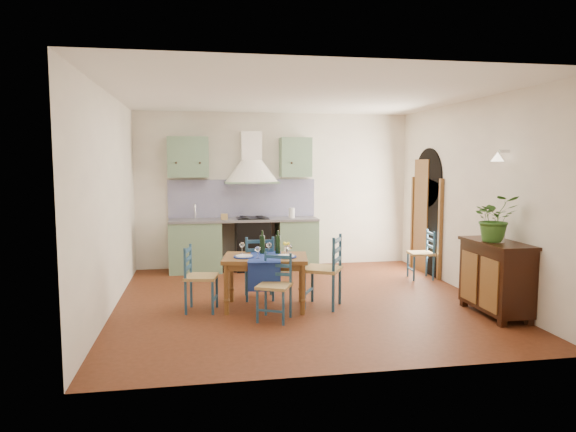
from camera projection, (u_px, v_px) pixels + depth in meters
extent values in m
plane|color=#421E0E|center=(301.00, 301.00, 7.11)|extent=(5.00, 5.00, 0.00)
cube|color=beige|center=(275.00, 190.00, 9.42)|extent=(5.00, 0.04, 2.80)
cube|color=slate|center=(196.00, 247.00, 8.97)|extent=(0.90, 0.60, 0.88)
cube|color=slate|center=(297.00, 244.00, 9.27)|extent=(0.70, 0.60, 0.88)
cube|color=black|center=(253.00, 245.00, 9.14)|extent=(0.60, 0.58, 0.88)
cube|color=slate|center=(244.00, 220.00, 9.06)|extent=(2.60, 0.64, 0.04)
cube|color=silver|center=(195.00, 221.00, 8.92)|extent=(0.45, 0.40, 0.03)
cylinder|color=silver|center=(195.00, 211.00, 9.08)|extent=(0.02, 0.02, 0.26)
cube|color=black|center=(252.00, 218.00, 9.09)|extent=(0.55, 0.48, 0.02)
cube|color=black|center=(244.00, 267.00, 9.20)|extent=(2.60, 0.50, 0.08)
cube|color=#0B0951|center=(242.00, 198.00, 9.30)|extent=(2.65, 0.05, 0.68)
cube|color=slate|center=(188.00, 157.00, 8.92)|extent=(0.70, 0.34, 0.70)
cube|color=slate|center=(295.00, 157.00, 9.24)|extent=(0.55, 0.34, 0.70)
cone|color=silver|center=(252.00, 171.00, 9.06)|extent=(0.96, 0.96, 0.40)
cube|color=silver|center=(251.00, 146.00, 9.10)|extent=(0.36, 0.30, 0.50)
cube|color=beige|center=(471.00, 198.00, 7.39)|extent=(0.04, 5.00, 2.80)
cube|color=black|center=(427.00, 226.00, 8.82)|extent=(0.03, 1.00, 1.65)
cylinder|color=black|center=(428.00, 178.00, 8.73)|extent=(0.03, 1.00, 1.00)
cube|color=brown|center=(440.00, 230.00, 8.29)|extent=(0.06, 0.06, 1.65)
cube|color=brown|center=(413.00, 222.00, 9.34)|extent=(0.06, 0.06, 1.65)
cube|color=brown|center=(421.00, 215.00, 9.02)|extent=(0.04, 0.55, 1.96)
cylinder|color=silver|center=(505.00, 151.00, 6.46)|extent=(0.15, 0.04, 0.04)
cone|color=#FFEDC6|center=(497.00, 157.00, 6.45)|extent=(0.16, 0.16, 0.12)
cube|color=beige|center=(110.00, 202.00, 6.54)|extent=(0.04, 5.00, 2.80)
cube|color=white|center=(302.00, 95.00, 6.82)|extent=(5.00, 5.00, 0.01)
cube|color=brown|center=(265.00, 258.00, 6.69)|extent=(1.19, 0.89, 0.05)
cube|color=brown|center=(265.00, 263.00, 6.70)|extent=(1.06, 0.76, 0.08)
cylinder|color=brown|center=(226.00, 290.00, 6.43)|extent=(0.06, 0.06, 0.64)
cylinder|color=brown|center=(231.00, 279.00, 7.02)|extent=(0.06, 0.06, 0.64)
cylinder|color=brown|center=(303.00, 290.00, 6.43)|extent=(0.06, 0.06, 0.64)
cylinder|color=brown|center=(301.00, 279.00, 7.02)|extent=(0.06, 0.06, 0.64)
cube|color=navy|center=(265.00, 257.00, 6.64)|extent=(0.53, 0.87, 0.01)
cube|color=navy|center=(264.00, 276.00, 6.34)|extent=(0.40, 0.08, 0.38)
cylinder|color=navy|center=(244.00, 257.00, 6.59)|extent=(0.27, 0.27, 0.01)
cylinder|color=white|center=(244.00, 256.00, 6.59)|extent=(0.22, 0.22, 0.01)
cylinder|color=navy|center=(286.00, 257.00, 6.60)|extent=(0.27, 0.27, 0.01)
cylinder|color=white|center=(286.00, 256.00, 6.60)|extent=(0.22, 0.22, 0.01)
cylinder|color=black|center=(262.00, 242.00, 6.85)|extent=(0.07, 0.07, 0.32)
cylinder|color=black|center=(278.00, 242.00, 6.85)|extent=(0.07, 0.07, 0.32)
cylinder|color=white|center=(286.00, 250.00, 6.82)|extent=(0.05, 0.05, 0.10)
sphere|color=yellow|center=(286.00, 244.00, 6.81)|extent=(0.10, 0.10, 0.10)
cylinder|color=navy|center=(257.00, 306.00, 6.10)|extent=(0.03, 0.03, 0.41)
cylinder|color=navy|center=(266.00, 284.00, 6.39)|extent=(0.03, 0.03, 0.80)
cylinder|color=navy|center=(283.00, 308.00, 6.01)|extent=(0.03, 0.03, 0.41)
cylinder|color=navy|center=(291.00, 286.00, 6.30)|extent=(0.03, 0.03, 0.80)
cube|color=tan|center=(274.00, 286.00, 6.19)|extent=(0.50, 0.50, 0.04)
cube|color=navy|center=(278.00, 274.00, 6.33)|extent=(0.32, 0.17, 0.04)
cube|color=navy|center=(278.00, 266.00, 6.32)|extent=(0.32, 0.17, 0.04)
cube|color=navy|center=(278.00, 257.00, 6.31)|extent=(0.32, 0.17, 0.04)
cube|color=navy|center=(270.00, 311.00, 6.06)|extent=(0.30, 0.16, 0.02)
cylinder|color=navy|center=(271.00, 279.00, 7.41)|extent=(0.04, 0.04, 0.46)
cylinder|color=navy|center=(273.00, 269.00, 7.03)|extent=(0.04, 0.04, 0.90)
cylinder|color=navy|center=(246.00, 280.00, 7.37)|extent=(0.04, 0.04, 0.46)
cylinder|color=navy|center=(247.00, 270.00, 6.99)|extent=(0.04, 0.04, 0.90)
cube|color=tan|center=(259.00, 265.00, 7.19)|extent=(0.44, 0.44, 0.04)
cube|color=navy|center=(260.00, 259.00, 7.00)|extent=(0.38, 0.04, 0.04)
cube|color=navy|center=(260.00, 250.00, 6.99)|extent=(0.38, 0.04, 0.04)
cube|color=navy|center=(260.00, 242.00, 6.97)|extent=(0.38, 0.04, 0.04)
cube|color=navy|center=(258.00, 283.00, 7.40)|extent=(0.36, 0.05, 0.02)
cylinder|color=navy|center=(213.00, 298.00, 6.42)|extent=(0.03, 0.03, 0.43)
cylinder|color=navy|center=(185.00, 282.00, 6.41)|extent=(0.03, 0.03, 0.85)
cylinder|color=navy|center=(217.00, 291.00, 6.76)|extent=(0.03, 0.03, 0.43)
cylinder|color=navy|center=(191.00, 276.00, 6.75)|extent=(0.03, 0.03, 0.85)
cube|color=tan|center=(201.00, 277.00, 6.57)|extent=(0.46, 0.46, 0.04)
cube|color=navy|center=(188.00, 268.00, 6.56)|extent=(0.09, 0.36, 0.04)
cube|color=navy|center=(188.00, 259.00, 6.55)|extent=(0.09, 0.36, 0.04)
cube|color=navy|center=(188.00, 250.00, 6.54)|extent=(0.09, 0.36, 0.04)
cube|color=navy|center=(215.00, 298.00, 6.60)|extent=(0.09, 0.34, 0.02)
cylinder|color=navy|center=(312.00, 284.00, 7.03)|extent=(0.04, 0.04, 0.49)
cylinder|color=navy|center=(340.00, 269.00, 6.89)|extent=(0.04, 0.04, 0.96)
cylinder|color=navy|center=(304.00, 291.00, 6.67)|extent=(0.04, 0.04, 0.49)
cylinder|color=navy|center=(333.00, 275.00, 6.53)|extent=(0.04, 0.04, 0.96)
cube|color=tan|center=(323.00, 269.00, 6.76)|extent=(0.61, 0.61, 0.04)
cube|color=navy|center=(337.00, 260.00, 6.69)|extent=(0.22, 0.37, 0.05)
cube|color=navy|center=(337.00, 250.00, 6.68)|extent=(0.22, 0.37, 0.05)
cube|color=navy|center=(337.00, 241.00, 6.66)|extent=(0.22, 0.37, 0.05)
cube|color=navy|center=(308.00, 291.00, 6.86)|extent=(0.21, 0.35, 0.03)
cylinder|color=navy|center=(408.00, 265.00, 8.59)|extent=(0.03, 0.03, 0.41)
cylinder|color=navy|center=(427.00, 253.00, 8.59)|extent=(0.03, 0.03, 0.80)
cylinder|color=navy|center=(414.00, 268.00, 8.27)|extent=(0.03, 0.03, 0.41)
cylinder|color=navy|center=(434.00, 256.00, 8.28)|extent=(0.03, 0.03, 0.80)
cube|color=tan|center=(421.00, 253.00, 8.42)|extent=(0.40, 0.40, 0.04)
cube|color=navy|center=(430.00, 246.00, 8.42)|extent=(0.05, 0.34, 0.04)
cube|color=navy|center=(431.00, 240.00, 8.41)|extent=(0.05, 0.34, 0.04)
cube|color=navy|center=(431.00, 234.00, 8.40)|extent=(0.05, 0.34, 0.04)
cube|color=navy|center=(411.00, 269.00, 8.44)|extent=(0.06, 0.32, 0.02)
cube|color=black|center=(496.00, 277.00, 6.40)|extent=(0.45, 1.00, 0.82)
cube|color=black|center=(497.00, 243.00, 6.35)|extent=(0.50, 1.05, 0.04)
cube|color=brown|center=(489.00, 285.00, 6.14)|extent=(0.02, 0.38, 0.63)
cube|color=brown|center=(469.00, 276.00, 6.59)|extent=(0.02, 0.38, 0.63)
cube|color=black|center=(502.00, 323.00, 5.98)|extent=(0.08, 0.08, 0.08)
cube|color=black|center=(464.00, 303.00, 6.84)|extent=(0.08, 0.08, 0.08)
cube|color=black|center=(529.00, 322.00, 6.04)|extent=(0.08, 0.08, 0.08)
cube|color=black|center=(488.00, 302.00, 6.90)|extent=(0.08, 0.08, 0.08)
imported|color=#2F5D20|center=(495.00, 218.00, 6.30)|extent=(0.62, 0.56, 0.58)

